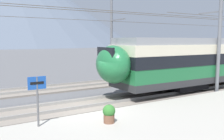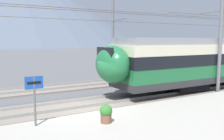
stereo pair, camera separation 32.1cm
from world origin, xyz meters
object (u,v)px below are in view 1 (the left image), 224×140
(catenary_mast_mid, at_px, (218,38))
(potted_plant_platform_edge, at_px, (109,113))
(platform_sign, at_px, (37,90))
(catenary_mast_far_side, at_px, (112,37))

(catenary_mast_mid, distance_m, potted_plant_platform_edge, 10.67)
(catenary_mast_mid, xyz_separation_m, platform_sign, (-12.56, -1.25, -2.11))
(catenary_mast_far_side, distance_m, platform_sign, 14.25)
(platform_sign, xyz_separation_m, potted_plant_platform_edge, (2.63, -1.05, -1.05))
(catenary_mast_far_side, height_order, potted_plant_platform_edge, catenary_mast_far_side)
(catenary_mast_mid, bearing_deg, platform_sign, -174.30)
(catenary_mast_mid, bearing_deg, catenary_mast_far_side, 108.23)
(catenary_mast_mid, bearing_deg, potted_plant_platform_edge, -166.91)
(platform_sign, bearing_deg, potted_plant_platform_edge, -21.86)
(catenary_mast_mid, relative_size, platform_sign, 24.28)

